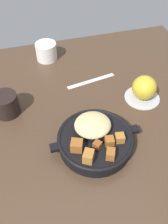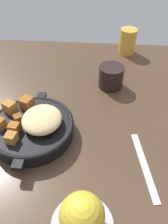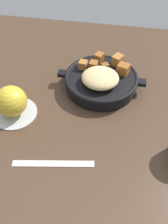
# 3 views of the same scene
# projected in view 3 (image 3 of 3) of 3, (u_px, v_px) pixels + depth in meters

# --- Properties ---
(ground_plane) EXTENTS (1.09, 0.99, 0.02)m
(ground_plane) POSITION_uv_depth(u_px,v_px,m) (98.00, 115.00, 0.68)
(ground_plane) COLOR #473323
(cast_iron_skillet) EXTENTS (0.26, 0.22, 0.08)m
(cast_iron_skillet) POSITION_uv_depth(u_px,v_px,m) (101.00, 80.00, 0.72)
(cast_iron_skillet) COLOR black
(cast_iron_skillet) RESTS_ON ground_plane
(saucer_plate) EXTENTS (0.12, 0.12, 0.01)m
(saucer_plate) POSITION_uv_depth(u_px,v_px,m) (15.00, 113.00, 0.67)
(saucer_plate) COLOR #B7BABF
(saucer_plate) RESTS_ON ground_plane
(red_apple) EXTENTS (0.08, 0.08, 0.08)m
(red_apple) POSITION_uv_depth(u_px,v_px,m) (11.00, 101.00, 0.63)
(red_apple) COLOR gold
(red_apple) RESTS_ON saucer_plate
(butter_knife) EXTENTS (0.19, 0.05, 0.00)m
(butter_knife) POSITION_uv_depth(u_px,v_px,m) (53.00, 163.00, 0.56)
(butter_knife) COLOR silver
(butter_knife) RESTS_ON ground_plane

